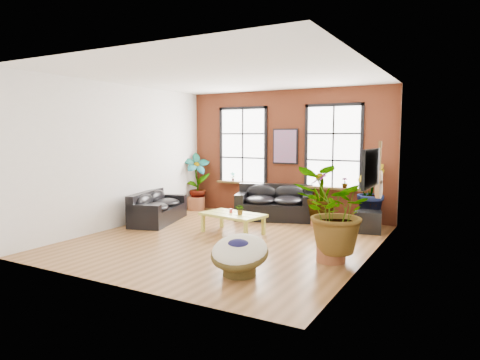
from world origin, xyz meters
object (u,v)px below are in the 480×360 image
at_px(sofa_left, 157,208).
at_px(papasan_chair, 239,253).
at_px(coffee_table, 233,216).
at_px(sofa_back, 275,204).

height_order(sofa_left, papasan_chair, sofa_left).
xyz_separation_m(coffee_table, papasan_chair, (1.59, -2.53, -0.05)).
bearing_deg(sofa_left, sofa_back, -70.62).
height_order(sofa_back, coffee_table, sofa_back).
bearing_deg(papasan_chair, coffee_table, 111.64).
relative_size(sofa_back, sofa_left, 1.02).
xyz_separation_m(sofa_back, sofa_left, (-2.53, -1.86, -0.06)).
relative_size(sofa_back, papasan_chair, 2.01).
xyz_separation_m(sofa_left, coffee_table, (2.38, -0.15, 0.05)).
relative_size(sofa_back, coffee_table, 1.43).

